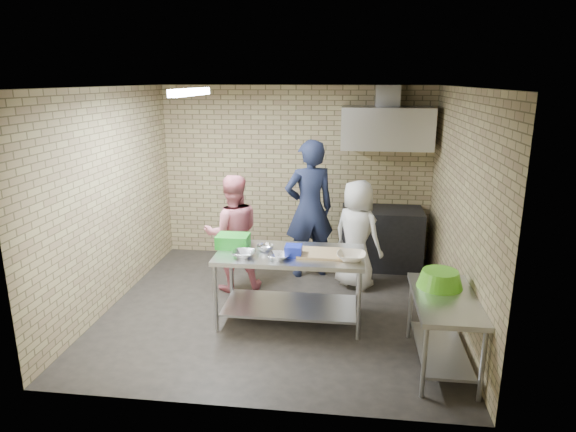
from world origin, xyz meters
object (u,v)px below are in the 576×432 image
object	(u,v)px
man_navy	(309,209)
green_crate	(233,241)
prep_table	(290,287)
stove	(381,238)
bottle_green	(416,133)
green_basin	(440,279)
blue_tub	(293,251)
side_counter	(442,332)
woman_pink	(233,233)
woman_white	(357,234)

from	to	relation	value
man_navy	green_crate	bearing A→B (deg)	36.20
prep_table	stove	bearing A→B (deg)	59.15
prep_table	bottle_green	xyz separation A→B (m)	(1.61, 2.19, 1.59)
prep_table	green_basin	world-z (taller)	green_basin
stove	blue_tub	xyz separation A→B (m)	(-1.11, -2.05, 0.46)
stove	side_counter	bearing A→B (deg)	-80.71
stove	green_crate	world-z (taller)	green_crate
side_counter	woman_pink	bearing A→B (deg)	146.63
stove	green_crate	xyz separation A→B (m)	(-1.86, -1.83, 0.47)
blue_tub	woman_pink	bearing A→B (deg)	134.65
bottle_green	woman_pink	size ratio (longest dim) A/B	0.09
woman_white	bottle_green	bearing A→B (deg)	-92.94
green_basin	woman_white	size ratio (longest dim) A/B	0.31
blue_tub	green_crate	bearing A→B (deg)	163.65
prep_table	bottle_green	distance (m)	3.15
prep_table	green_basin	bearing A→B (deg)	-19.12
bottle_green	green_crate	bearing A→B (deg)	-138.21
side_counter	green_crate	size ratio (longest dim) A/B	3.18
stove	woman_pink	world-z (taller)	woman_pink
green_basin	bottle_green	world-z (taller)	bottle_green
prep_table	man_navy	world-z (taller)	man_navy
green_crate	man_navy	xyz separation A→B (m)	(0.80, 1.35, 0.07)
green_basin	woman_white	bearing A→B (deg)	115.74
green_crate	green_basin	size ratio (longest dim) A/B	0.82
stove	woman_white	world-z (taller)	woman_white
stove	woman_white	distance (m)	0.95
prep_table	woman_white	bearing A→B (deg)	55.53
stove	green_basin	xyz separation A→B (m)	(0.43, -2.50, 0.38)
side_counter	stove	size ratio (longest dim) A/B	1.00
prep_table	bottle_green	world-z (taller)	bottle_green
blue_tub	stove	bearing A→B (deg)	61.46
woman_pink	woman_white	world-z (taller)	woman_pink
green_crate	stove	bearing A→B (deg)	44.44
side_counter	stove	world-z (taller)	stove
prep_table	woman_pink	distance (m)	1.27
prep_table	side_counter	bearing A→B (deg)	-26.44
green_crate	woman_pink	size ratio (longest dim) A/B	0.24
prep_table	blue_tub	xyz separation A→B (m)	(0.05, -0.10, 0.49)
side_counter	stove	bearing A→B (deg)	99.29
prep_table	green_basin	size ratio (longest dim) A/B	3.69
woman_pink	green_crate	bearing A→B (deg)	85.83
blue_tub	bottle_green	bearing A→B (deg)	55.65
man_navy	green_basin	bearing A→B (deg)	103.40
prep_table	woman_white	xyz separation A→B (m)	(0.78, 1.14, 0.32)
green_crate	blue_tub	world-z (taller)	green_crate
bottle_green	woman_pink	xyz separation A→B (m)	(-2.49, -1.35, -1.22)
stove	green_basin	size ratio (longest dim) A/B	2.61
green_crate	green_basin	bearing A→B (deg)	-16.34
green_basin	green_crate	bearing A→B (deg)	163.66
blue_tub	woman_white	distance (m)	1.44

